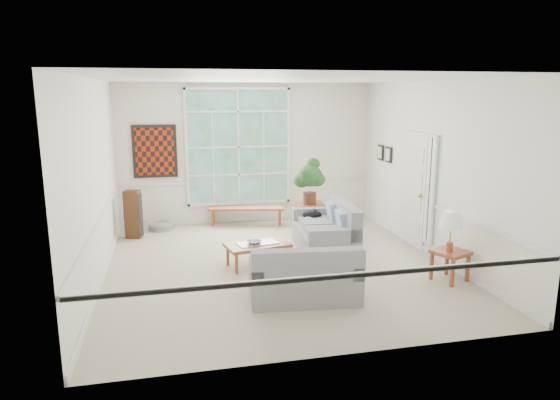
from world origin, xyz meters
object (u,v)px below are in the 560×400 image
at_px(loveseat_right, 324,228).
at_px(end_table, 309,217).
at_px(loveseat_front, 305,271).
at_px(side_table, 450,266).
at_px(coffee_table, 258,255).

height_order(loveseat_right, end_table, loveseat_right).
distance_m(loveseat_front, side_table, 2.34).
bearing_deg(end_table, loveseat_right, -95.48).
distance_m(loveseat_right, loveseat_front, 2.09).
bearing_deg(loveseat_right, side_table, -44.75).
bearing_deg(end_table, side_table, -67.43).
bearing_deg(side_table, coffee_table, 154.71).
relative_size(coffee_table, side_table, 2.15).
bearing_deg(loveseat_right, coffee_table, -156.86).
xyz_separation_m(loveseat_right, end_table, (0.14, 1.44, -0.17)).
bearing_deg(coffee_table, end_table, 40.96).
xyz_separation_m(loveseat_front, end_table, (1.02, 3.34, -0.11)).
bearing_deg(side_table, end_table, 112.57).
xyz_separation_m(loveseat_front, coffee_table, (-0.39, 1.48, -0.21)).
xyz_separation_m(loveseat_front, side_table, (2.33, 0.20, -0.16)).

